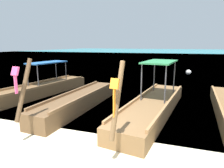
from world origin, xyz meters
The scene contains 6 objects.
ground centered at (0.00, 0.00, 0.00)m, with size 120.00×120.00×0.00m, color beige.
sea_water centered at (0.00, 61.61, 0.00)m, with size 120.00×120.00×0.00m, color teal.
longtail_boat_red_ribbon centered at (-4.58, 4.70, 0.34)m, with size 2.29×7.55×2.47m.
longtail_boat_pink_ribbon centered at (-1.49, 3.67, 0.32)m, with size 1.36×6.15×2.33m.
longtail_boat_orange_ribbon centered at (1.60, 3.97, 0.34)m, with size 2.25×6.92×2.34m.
mooring_buoy_near centered at (3.48, 15.33, 0.23)m, with size 0.45×0.45×0.45m.
Camera 1 is at (2.37, -3.54, 2.71)m, focal length 31.14 mm.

